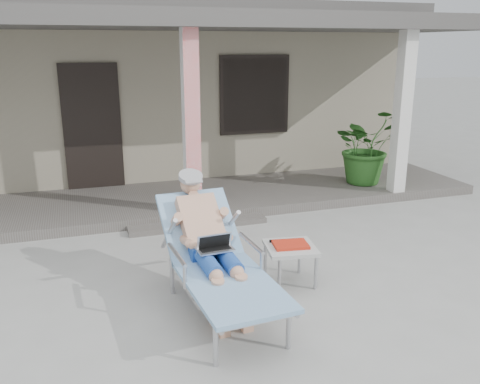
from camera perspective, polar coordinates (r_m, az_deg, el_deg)
name	(u,v)px	position (r m, az deg, el deg)	size (l,w,h in m)	color
ground	(237,281)	(5.73, -0.30, -10.00)	(60.00, 60.00, 0.00)	#9E9E99
house	(147,86)	(11.53, -10.37, 11.63)	(10.40, 5.40, 3.30)	gray
porch_deck	(182,200)	(8.42, -6.52, -0.87)	(10.00, 2.00, 0.15)	#605B56
porch_overhang	(177,27)	(8.00, -7.08, 17.93)	(10.00, 2.30, 2.85)	silver
porch_step	(198,224)	(7.36, -4.69, -3.65)	(2.00, 0.30, 0.07)	#605B56
lounger	(213,228)	(4.96, -3.08, -4.05)	(0.90, 2.08, 1.32)	#B7B7BC
side_table	(290,250)	(5.55, 5.67, -6.45)	(0.60, 0.60, 0.47)	#B5B5B0
potted_palm	(366,146)	(9.26, 13.99, 5.02)	(1.19, 1.03, 1.32)	#26591E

